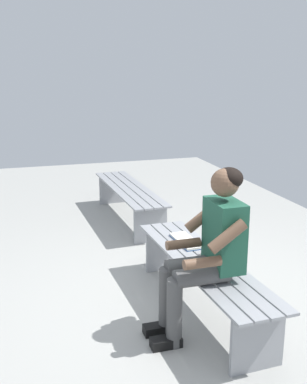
# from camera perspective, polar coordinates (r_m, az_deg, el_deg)

# --- Properties ---
(ground_plane) EXTENTS (10.00, 7.00, 0.04)m
(ground_plane) POSITION_cam_1_polar(r_m,az_deg,el_deg) (4.72, -11.36, -9.21)
(ground_plane) COLOR #9E9E99
(bench_near) EXTENTS (1.91, 0.51, 0.44)m
(bench_near) POSITION_cam_1_polar(r_m,az_deg,el_deg) (3.73, 6.08, -9.70)
(bench_near) COLOR gray
(bench_near) RESTS_ON ground
(bench_far) EXTENTS (1.93, 0.51, 0.44)m
(bench_far) POSITION_cam_1_polar(r_m,az_deg,el_deg) (5.87, -3.06, -0.34)
(bench_far) COLOR gray
(bench_far) RESTS_ON ground
(person_seated) EXTENTS (0.50, 0.69, 1.24)m
(person_seated) POSITION_cam_1_polar(r_m,az_deg,el_deg) (3.29, 6.80, -6.73)
(person_seated) COLOR #1E513D
(person_seated) RESTS_ON ground
(apple) EXTENTS (0.08, 0.08, 0.08)m
(apple) POSITION_cam_1_polar(r_m,az_deg,el_deg) (3.76, 6.73, -7.18)
(apple) COLOR gold
(apple) RESTS_ON bench_near
(book_open) EXTENTS (0.42, 0.18, 0.02)m
(book_open) POSITION_cam_1_polar(r_m,az_deg,el_deg) (4.03, 4.05, -6.07)
(book_open) COLOR white
(book_open) RESTS_ON bench_near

